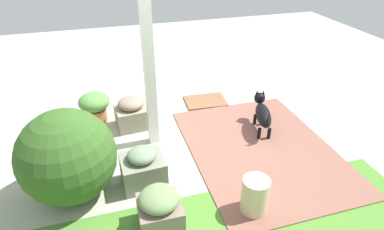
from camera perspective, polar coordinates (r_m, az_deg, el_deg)
The scene contains 12 objects.
ground_plane at distance 4.40m, azimuth -0.76°, elevation -4.58°, with size 12.00×12.00×0.00m, color #ACB19B.
brick_path at distance 4.33m, azimuth 12.14°, elevation -5.92°, with size 1.80×2.40×0.02m, color brown.
porch_pillar at distance 3.88m, azimuth -7.74°, elevation 9.70°, with size 0.13×0.13×2.33m, color white.
stone_planter_nearest at distance 4.68m, azimuth -10.60°, elevation 0.36°, with size 0.48×0.47×0.46m.
stone_planter_mid at distance 3.67m, azimuth -8.70°, elevation -9.27°, with size 0.49×0.44×0.46m.
stone_planter_far at distance 3.19m, azimuth -5.73°, elevation -16.27°, with size 0.42×0.41×0.45m.
round_shrub at distance 3.55m, azimuth -21.23°, elevation -6.88°, with size 1.00×1.00×1.00m, color #30561F.
terracotta_pot_spiky at distance 4.56m, azimuth -20.22°, elevation -1.68°, with size 0.31×0.31×0.51m.
terracotta_pot_broad at distance 4.91m, azimuth -16.89°, elevation 1.63°, with size 0.45×0.45×0.45m.
dog at distance 4.58m, azimuth 12.41°, elevation 0.38°, with size 0.35×0.71×0.49m.
ceramic_urn at distance 3.38m, azimuth 11.06°, elevation -13.87°, with size 0.28×0.28×0.41m, color beige.
doormat at distance 5.34m, azimuth 2.39°, elevation 2.48°, with size 0.66×0.48×0.03m, color brown.
Camera 1 is at (0.96, 3.45, 2.55)m, focal length 30.08 mm.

